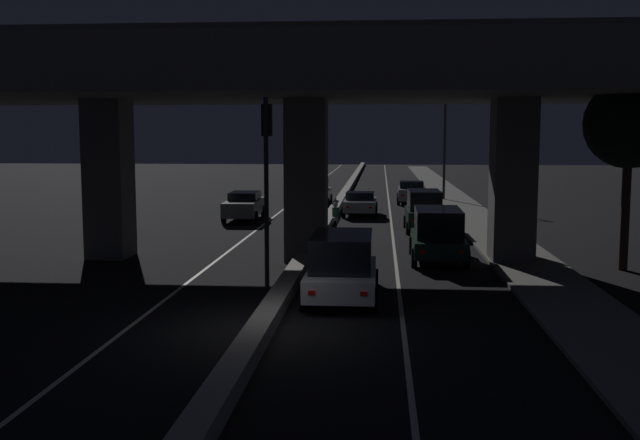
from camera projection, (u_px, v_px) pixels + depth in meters
ground_plane at (265, 329)px, 17.91m from camera, size 200.00×200.00×0.00m
lane_line_left_inner at (295, 201)px, 52.84m from camera, size 0.12×126.00×0.00m
lane_line_right_inner at (389, 201)px, 52.30m from camera, size 0.12×126.00×0.00m
median_divider at (342, 198)px, 52.55m from camera, size 0.56×126.00×0.39m
sidewalk_right at (467, 211)px, 44.99m from camera, size 2.59×126.00×0.12m
elevated_overpass at (298, 81)px, 27.17m from camera, size 34.67×10.41×8.68m
traffic_light_left_of_median at (267, 160)px, 22.36m from camera, size 0.30×0.49×5.74m
street_lamp at (440, 139)px, 52.24m from camera, size 2.22×0.32×7.30m
car_white_lead at (342, 265)px, 20.96m from camera, size 2.04×4.27×1.87m
car_dark_green_second at (438, 233)px, 27.59m from camera, size 2.07×4.49×1.92m
car_dark_green_third at (424, 210)px, 36.04m from camera, size 1.91×3.97×1.97m
car_silver_fourth at (360, 203)px, 42.93m from camera, size 1.97×4.15×1.37m
car_silver_fifth at (411, 192)px, 50.61m from camera, size 1.99×4.41×1.51m
car_grey_lead_oncoming at (244, 205)px, 40.70m from camera, size 1.96×4.84×1.53m
car_white_second_oncoming at (315, 192)px, 49.21m from camera, size 2.08×4.50×1.66m
motorcycle_red_filtering_near at (319, 269)px, 22.51m from camera, size 0.33×1.95×1.48m
motorcycle_black_filtering_mid at (323, 242)px, 28.02m from camera, size 0.33×1.85×1.46m
motorcycle_white_filtering_far at (335, 218)px, 36.31m from camera, size 0.33×1.96×1.37m
pedestrian_on_sidewalk at (517, 228)px, 28.85m from camera, size 0.33×0.33×1.83m
roadside_tree_kerbside_near at (629, 125)px, 25.17m from camera, size 3.02×3.02×6.50m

